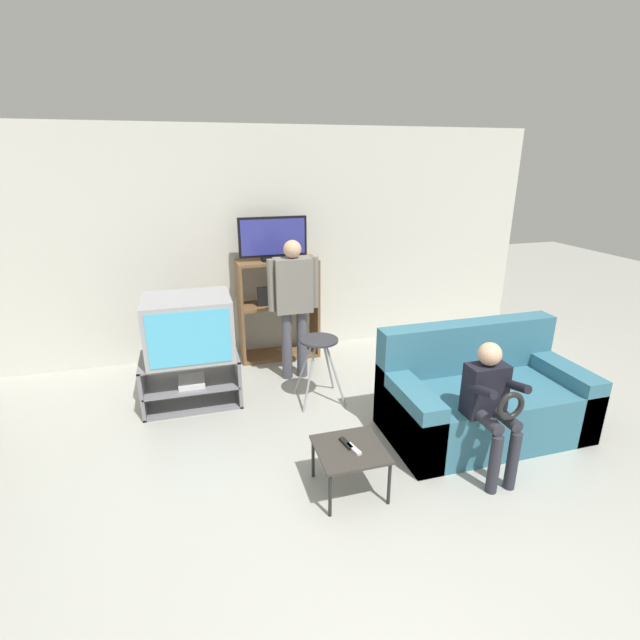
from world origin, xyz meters
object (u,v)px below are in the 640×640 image
folding_stool (319,350)px  person_seated_child (491,400)px  remote_control_white (354,449)px  television_flat (273,240)px  tv_stand (192,380)px  couch (482,398)px  television_main (189,327)px  remote_control_black (346,443)px  media_shelf (278,308)px  person_standing_adult (294,298)px  snack_table (350,453)px

folding_stool → person_seated_child: size_ratio=0.63×
remote_control_white → television_flat: bearing=77.7°
tv_stand → person_seated_child: (2.08, -1.71, 0.37)m
tv_stand → television_flat: size_ratio=1.19×
remote_control_white → couch: size_ratio=0.09×
remote_control_white → person_seated_child: person_seated_child is taller
television_main → television_flat: size_ratio=1.03×
television_main → couch: 2.69m
tv_stand → remote_control_black: tv_stand is taller
media_shelf → person_seated_child: (1.05, -2.58, 0.01)m
tv_stand → person_standing_adult: bearing=13.6°
television_main → media_shelf: media_shelf is taller
tv_stand → couch: (2.39, -1.20, 0.07)m
couch → person_standing_adult: bearing=131.8°
tv_stand → remote_control_black: 1.88m
couch → person_seated_child: person_seated_child is taller
snack_table → couch: bearing=17.4°
tv_stand → remote_control_white: tv_stand is taller
snack_table → remote_control_white: 0.06m
television_flat → remote_control_white: television_flat is taller
media_shelf → person_seated_child: media_shelf is taller
remote_control_black → person_standing_adult: bearing=77.5°
media_shelf → television_flat: size_ratio=1.54×
television_main → folding_stool: 1.23m
folding_stool → couch: bearing=-36.9°
media_shelf → remote_control_black: bearing=-90.2°
television_main → remote_control_black: size_ratio=5.45×
tv_stand → media_shelf: size_ratio=0.77×
folding_stool → person_standing_adult: size_ratio=0.43×
tv_stand → television_flat: television_flat is taller
remote_control_black → remote_control_white: same height
remote_control_white → television_main: bearing=108.2°
remote_control_white → person_standing_adult: size_ratio=0.10×
television_flat → couch: bearing=-56.0°
tv_stand → remote_control_white: 1.96m
tv_stand → person_seated_child: bearing=-39.4°
television_main → television_flat: bearing=41.3°
tv_stand → remote_control_black: (1.03, -1.57, 0.12)m
television_main → person_seated_child: bearing=-39.8°
tv_stand → television_flat: (1.00, 0.86, 1.16)m
television_flat → person_standing_adult: size_ratio=0.51×
media_shelf → television_flat: 0.80m
folding_stool → couch: (1.19, -0.90, -0.22)m
couch → person_seated_child: 0.67m
folding_stool → media_shelf: bearing=97.7°
couch → person_standing_adult: size_ratio=1.12×
television_flat → person_seated_child: size_ratio=0.75×
remote_control_black → television_flat: bearing=79.9°
television_main → person_seated_child: (2.06, -1.71, -0.16)m
television_main → person_standing_adult: 1.10m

